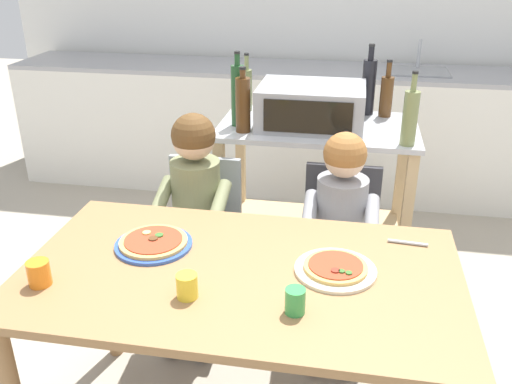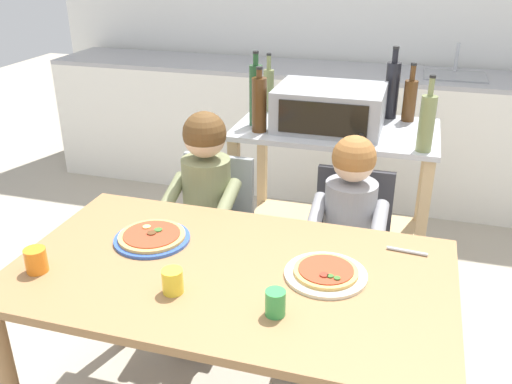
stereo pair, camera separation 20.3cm
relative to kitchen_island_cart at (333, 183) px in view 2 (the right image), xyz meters
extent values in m
plane|color=#A89E8C|center=(-0.16, -0.05, -0.60)|extent=(11.04, 11.04, 0.00)
cube|color=silver|center=(-0.16, 1.26, -0.15)|extent=(4.32, 0.60, 0.89)
cube|color=#9E9EA3|center=(-0.16, 1.26, 0.30)|extent=(4.32, 0.60, 0.03)
cube|color=gray|center=(0.59, 1.26, 0.32)|extent=(0.40, 0.33, 0.02)
cylinder|color=#B7BABF|center=(0.59, 1.38, 0.42)|extent=(0.02, 0.02, 0.20)
cube|color=#B7BABF|center=(0.00, 0.00, 0.29)|extent=(0.99, 0.59, 0.02)
cube|color=tan|center=(0.00, 0.00, -0.28)|extent=(0.91, 0.54, 0.02)
cube|color=tan|center=(-0.45, -0.25, -0.16)|extent=(0.05, 0.05, 0.87)
cube|color=tan|center=(0.45, -0.25, -0.16)|extent=(0.05, 0.05, 0.87)
cube|color=tan|center=(-0.45, 0.25, -0.16)|extent=(0.05, 0.05, 0.87)
cube|color=tan|center=(0.45, 0.25, -0.16)|extent=(0.05, 0.05, 0.87)
cube|color=#999BA0|center=(-0.04, -0.02, 0.40)|extent=(0.51, 0.39, 0.20)
cube|color=black|center=(-0.04, -0.22, 0.40)|extent=(0.41, 0.01, 0.15)
cylinder|color=black|center=(0.14, -0.22, 0.34)|extent=(0.02, 0.01, 0.02)
cylinder|color=olive|center=(-0.40, 0.19, 0.41)|extent=(0.06, 0.06, 0.22)
cylinder|color=olive|center=(-0.40, 0.19, 0.56)|extent=(0.02, 0.02, 0.08)
cylinder|color=black|center=(-0.40, 0.19, 0.60)|extent=(0.03, 0.03, 0.01)
cylinder|color=#4C2D14|center=(-0.35, -0.17, 0.43)|extent=(0.07, 0.07, 0.26)
cylinder|color=#4C2D14|center=(-0.35, -0.17, 0.58)|extent=(0.03, 0.03, 0.04)
cylinder|color=black|center=(-0.35, -0.17, 0.61)|extent=(0.03, 0.03, 0.01)
cylinder|color=olive|center=(0.42, -0.23, 0.42)|extent=(0.07, 0.07, 0.25)
cylinder|color=olive|center=(0.42, -0.23, 0.59)|extent=(0.02, 0.02, 0.08)
cylinder|color=black|center=(0.42, -0.23, 0.63)|extent=(0.03, 0.03, 0.01)
cylinder|color=black|center=(0.24, 0.24, 0.44)|extent=(0.07, 0.07, 0.29)
cylinder|color=black|center=(0.24, 0.24, 0.62)|extent=(0.03, 0.03, 0.07)
cylinder|color=black|center=(0.24, 0.24, 0.66)|extent=(0.03, 0.03, 0.01)
cylinder|color=#4C2D14|center=(0.33, 0.21, 0.40)|extent=(0.07, 0.07, 0.21)
cylinder|color=#4C2D14|center=(0.33, 0.21, 0.55)|extent=(0.03, 0.03, 0.08)
cylinder|color=black|center=(0.33, 0.21, 0.59)|extent=(0.03, 0.03, 0.01)
cylinder|color=#1E4723|center=(-0.39, -0.08, 0.45)|extent=(0.06, 0.06, 0.30)
cylinder|color=#1E4723|center=(-0.39, -0.08, 0.63)|extent=(0.03, 0.03, 0.06)
cylinder|color=black|center=(-0.39, -0.08, 0.66)|extent=(0.03, 0.03, 0.01)
cube|color=olive|center=(-0.16, -1.15, 0.13)|extent=(1.45, 0.83, 0.03)
cylinder|color=olive|center=(-0.83, -0.80, -0.24)|extent=(0.06, 0.06, 0.72)
cylinder|color=olive|center=(0.50, -0.80, -0.24)|extent=(0.06, 0.06, 0.72)
cube|color=gray|center=(-0.50, -0.51, -0.16)|extent=(0.36, 0.36, 0.04)
cube|color=gray|center=(-0.50, -0.35, 0.03)|extent=(0.34, 0.03, 0.38)
cylinder|color=gray|center=(-0.35, -0.66, -0.38)|extent=(0.03, 0.03, 0.42)
cylinder|color=gray|center=(-0.65, -0.66, -0.38)|extent=(0.03, 0.03, 0.42)
cylinder|color=gray|center=(-0.35, -0.36, -0.38)|extent=(0.03, 0.03, 0.42)
cylinder|color=gray|center=(-0.65, -0.36, -0.38)|extent=(0.03, 0.03, 0.42)
cube|color=#333338|center=(0.15, -0.49, -0.16)|extent=(0.36, 0.36, 0.04)
cube|color=#333338|center=(0.15, -0.33, 0.03)|extent=(0.34, 0.03, 0.38)
cylinder|color=#333338|center=(0.30, -0.64, -0.38)|extent=(0.03, 0.03, 0.42)
cylinder|color=#333338|center=(0.00, -0.64, -0.38)|extent=(0.03, 0.03, 0.42)
cylinder|color=#333338|center=(0.30, -0.34, -0.38)|extent=(0.03, 0.03, 0.42)
cylinder|color=#333338|center=(0.00, -0.34, -0.38)|extent=(0.03, 0.03, 0.42)
cube|color=#424C6B|center=(-0.43, -0.65, -0.12)|extent=(0.10, 0.30, 0.10)
cylinder|color=#424C6B|center=(-0.43, -0.78, -0.36)|extent=(0.08, 0.08, 0.44)
cube|color=#424C6B|center=(-0.57, -0.65, -0.12)|extent=(0.10, 0.30, 0.10)
cylinder|color=#424C6B|center=(-0.57, -0.78, -0.36)|extent=(0.08, 0.08, 0.44)
cylinder|color=#7A7F56|center=(-0.37, -0.61, 0.11)|extent=(0.06, 0.26, 0.15)
cylinder|color=#7A7F56|center=(-0.63, -0.61, 0.11)|extent=(0.06, 0.26, 0.15)
cylinder|color=#7A7F56|center=(-0.50, -0.51, 0.07)|extent=(0.22, 0.22, 0.38)
sphere|color=beige|center=(-0.50, -0.51, 0.37)|extent=(0.18, 0.18, 0.18)
sphere|color=brown|center=(-0.50, -0.51, 0.38)|extent=(0.19, 0.19, 0.19)
cube|color=#424C6B|center=(0.22, -0.63, -0.12)|extent=(0.10, 0.30, 0.10)
cylinder|color=#424C6B|center=(0.22, -0.76, -0.36)|extent=(0.08, 0.08, 0.44)
cube|color=#424C6B|center=(0.08, -0.63, -0.12)|extent=(0.10, 0.30, 0.10)
cylinder|color=#424C6B|center=(0.08, -0.76, -0.36)|extent=(0.08, 0.08, 0.44)
cylinder|color=gray|center=(0.28, -0.59, 0.09)|extent=(0.06, 0.26, 0.15)
cylinder|color=gray|center=(0.02, -0.59, 0.09)|extent=(0.06, 0.26, 0.15)
cylinder|color=gray|center=(0.15, -0.49, 0.05)|extent=(0.22, 0.22, 0.34)
sphere|color=beige|center=(0.15, -0.49, 0.32)|extent=(0.17, 0.17, 0.17)
sphere|color=#9E6633|center=(0.15, -0.49, 0.34)|extent=(0.18, 0.18, 0.18)
cylinder|color=#3356B7|center=(-0.50, -1.05, 0.16)|extent=(0.28, 0.28, 0.01)
cylinder|color=tan|center=(-0.50, -1.05, 0.17)|extent=(0.24, 0.24, 0.01)
cylinder|color=#B23D23|center=(-0.50, -1.05, 0.18)|extent=(0.21, 0.21, 0.00)
cylinder|color=#386628|center=(-0.49, -1.02, 0.18)|extent=(0.03, 0.03, 0.01)
cylinder|color=#DBC666|center=(-0.54, -1.01, 0.18)|extent=(0.03, 0.03, 0.01)
cylinder|color=#563319|center=(-0.50, -1.05, 0.18)|extent=(0.03, 0.03, 0.01)
cylinder|color=beige|center=(0.15, -1.10, 0.16)|extent=(0.27, 0.27, 0.01)
cylinder|color=tan|center=(0.15, -1.10, 0.17)|extent=(0.21, 0.21, 0.01)
cylinder|color=#B23D23|center=(0.15, -1.10, 0.18)|extent=(0.18, 0.18, 0.00)
cylinder|color=#386628|center=(0.19, -1.16, 0.18)|extent=(0.02, 0.02, 0.01)
cylinder|color=#386628|center=(0.17, -1.15, 0.18)|extent=(0.02, 0.02, 0.01)
cylinder|color=maroon|center=(0.15, -1.14, 0.18)|extent=(0.03, 0.03, 0.01)
cylinder|color=green|center=(0.04, -1.34, 0.19)|extent=(0.06, 0.06, 0.08)
cylinder|color=orange|center=(-0.77, -1.34, 0.19)|extent=(0.07, 0.07, 0.08)
cylinder|color=yellow|center=(-0.29, -1.33, 0.19)|extent=(0.07, 0.07, 0.08)
cylinder|color=#B7BABF|center=(0.39, -0.88, 0.16)|extent=(0.14, 0.02, 0.01)
camera|label=1|loc=(0.16, -2.67, 1.14)|focal=38.70mm
camera|label=2|loc=(0.36, -2.62, 1.14)|focal=38.70mm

